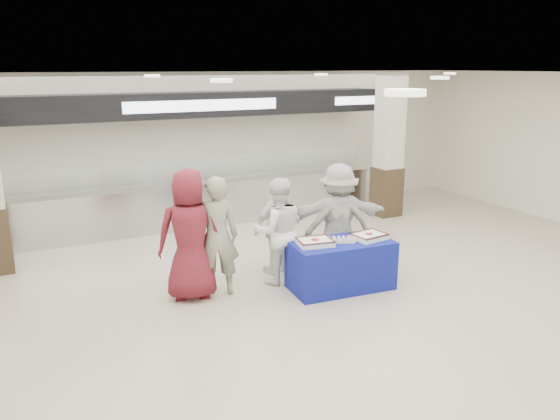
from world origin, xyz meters
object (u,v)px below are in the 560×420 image
display_table (341,265)px  soldier_b (338,220)px  sheet_cake_right (369,236)px  sheet_cake_left (315,242)px  soldier_a (217,236)px  chef_short (277,227)px  civilian_white (338,218)px  cupcake_tray (342,239)px  civilian_maroon (190,235)px  chef_tall (278,231)px

display_table → soldier_b: size_ratio=0.88×
sheet_cake_right → soldier_b: soldier_b is taller
display_table → sheet_cake_left: sheet_cake_left is taller
soldier_b → sheet_cake_left: bearing=53.5°
soldier_a → soldier_b: (2.10, 0.00, -0.02)m
chef_short → civilian_white: size_ratio=0.85×
cupcake_tray → soldier_a: (-1.77, 0.63, 0.12)m
soldier_a → soldier_b: bearing=-164.2°
sheet_cake_left → soldier_a: bearing=155.5°
civilian_maroon → civilian_white: (2.48, -0.05, -0.04)m
sheet_cake_left → soldier_b: (0.78, 0.60, 0.08)m
civilian_maroon → cupcake_tray: bearing=177.3°
sheet_cake_right → soldier_a: size_ratio=0.30×
sheet_cake_right → chef_tall: 1.40m
sheet_cake_left → civilian_white: (0.78, 0.60, 0.12)m
sheet_cake_left → civilian_maroon: (-1.70, 0.65, 0.16)m
sheet_cake_right → civilian_white: (-0.11, 0.72, 0.12)m
soldier_a → civilian_maroon: bearing=9.0°
display_table → civilian_maroon: bearing=167.0°
soldier_a → civilian_white: (2.10, 0.00, 0.02)m
cupcake_tray → soldier_b: soldier_b is taller
civilian_maroon → soldier_a: (0.39, -0.05, -0.06)m
sheet_cake_left → chef_tall: bearing=117.2°
display_table → civilian_white: (0.33, 0.64, 0.55)m
sheet_cake_right → chef_tall: size_ratio=0.32×
chef_tall → soldier_a: bearing=12.3°
cupcake_tray → soldier_a: soldier_a is taller
display_table → chef_tall: bearing=144.3°
sheet_cake_left → chef_tall: chef_tall is taller
soldier_b → civilian_white: 0.04m
display_table → chef_tall: chef_tall is taller
cupcake_tray → chef_tall: chef_tall is taller
civilian_maroon → sheet_cake_right: bearing=178.3°
soldier_a → chef_tall: size_ratio=1.07×
chef_short → soldier_b: (0.91, -0.41, 0.10)m
chef_tall → civilian_white: (1.08, 0.00, 0.08)m
sheet_cake_right → cupcake_tray: bearing=168.6°
display_table → sheet_cake_left: size_ratio=2.75×
sheet_cake_right → display_table: bearing=169.8°
sheet_cake_left → soldier_b: soldier_b is taller
display_table → sheet_cake_right: 0.62m
sheet_cake_right → soldier_a: bearing=161.9°
display_table → chef_short: 1.26m
chef_short → soldier_b: soldier_b is taller
sheet_cake_left → soldier_a: size_ratio=0.31×
cupcake_tray → soldier_a: 1.88m
sheet_cake_right → chef_short: size_ratio=0.35×
sheet_cake_left → cupcake_tray: 0.45m
display_table → sheet_cake_left: (-0.44, 0.04, 0.43)m
sheet_cake_right → civilian_maroon: bearing=163.5°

